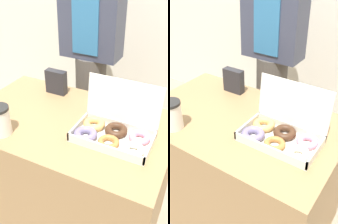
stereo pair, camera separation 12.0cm
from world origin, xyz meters
TOP-DOWN VIEW (x-y plane):
  - ground_plane at (0.00, 0.00)m, footprint 14.00×14.00m
  - table at (0.00, 0.00)m, footprint 1.03×0.64m
  - donut_box at (0.25, -0.03)m, footprint 0.36×0.25m
  - coffee_cup at (-0.21, -0.23)m, footprint 0.10×0.10m
  - napkin_holder at (-0.19, 0.22)m, footprint 0.12×0.05m
  - person_customer at (-0.14, 0.58)m, footprint 0.38×0.22m

SIDE VIEW (x-z plane):
  - ground_plane at x=0.00m, z-range 0.00..0.00m
  - table at x=0.00m, z-range 0.00..0.72m
  - donut_box at x=0.25m, z-range 0.63..0.88m
  - napkin_holder at x=-0.19m, z-range 0.72..0.86m
  - coffee_cup at x=-0.21m, z-range 0.72..0.86m
  - person_customer at x=-0.14m, z-range 0.10..1.70m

